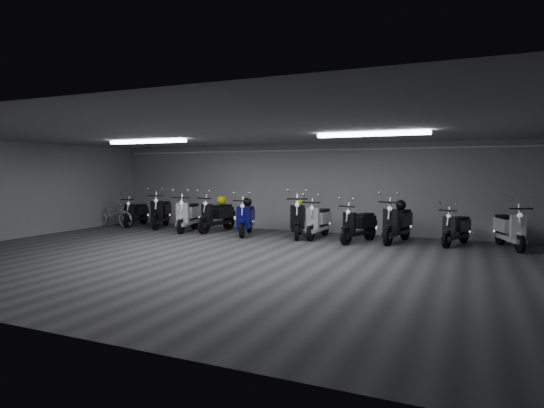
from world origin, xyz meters
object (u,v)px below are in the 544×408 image
at_px(scooter_0, 136,209).
at_px(scooter_7, 358,220).
at_px(scooter_2, 188,210).
at_px(scooter_8, 397,217).
at_px(scooter_10, 510,223).
at_px(bicycle, 113,211).
at_px(scooter_6, 318,215).
at_px(scooter_3, 217,210).
at_px(scooter_1, 161,207).
at_px(helmet_3, 247,202).
at_px(helmet_1, 299,202).
at_px(scooter_5, 298,213).
at_px(helmet_0, 222,200).
at_px(helmet_2, 401,205).
at_px(scooter_4, 246,213).
at_px(scooter_9, 456,223).

xyz_separation_m(scooter_0, scooter_7, (8.09, -0.52, 0.03)).
relative_size(scooter_2, scooter_8, 0.99).
bearing_deg(scooter_10, bicycle, 164.22).
bearing_deg(scooter_6, scooter_3, -178.07).
bearing_deg(scooter_1, helmet_3, -24.46).
relative_size(scooter_2, scooter_3, 1.02).
height_order(bicycle, helmet_1, helmet_1).
bearing_deg(scooter_3, scooter_10, 10.39).
relative_size(scooter_5, bicycle, 1.17).
distance_m(scooter_5, bicycle, 6.85).
bearing_deg(scooter_1, helmet_0, -18.44).
bearing_deg(helmet_2, scooter_5, -172.93).
xyz_separation_m(scooter_0, scooter_2, (2.51, -0.45, 0.09)).
height_order(scooter_3, scooter_7, scooter_3).
bearing_deg(scooter_2, scooter_10, -10.85).
height_order(scooter_1, scooter_7, scooter_1).
relative_size(scooter_2, scooter_7, 1.11).
xyz_separation_m(scooter_1, bicycle, (-1.74, -0.42, -0.17)).
bearing_deg(scooter_2, scooter_8, -10.94).
xyz_separation_m(scooter_3, helmet_1, (2.74, 0.19, 0.33)).
xyz_separation_m(helmet_0, helmet_1, (2.70, -0.06, 0.02)).
distance_m(scooter_6, scooter_10, 4.96).
bearing_deg(scooter_8, helmet_1, -170.80).
bearing_deg(helmet_3, scooter_6, 0.47).
relative_size(scooter_5, scooter_6, 1.09).
height_order(scooter_1, scooter_10, scooter_1).
xyz_separation_m(scooter_2, scooter_3, (0.90, 0.29, -0.01)).
distance_m(scooter_4, helmet_2, 4.55).
bearing_deg(scooter_2, bicycle, 166.51).
relative_size(scooter_8, scooter_9, 1.19).
height_order(scooter_3, scooter_8, scooter_8).
xyz_separation_m(scooter_9, helmet_3, (-6.00, -0.19, 0.39)).
xyz_separation_m(scooter_2, scooter_4, (2.10, 0.01, -0.03)).
xyz_separation_m(scooter_9, helmet_0, (-7.09, 0.10, 0.41)).
distance_m(scooter_8, scooter_10, 2.74).
distance_m(scooter_2, scooter_3, 0.95).
bearing_deg(scooter_2, helmet_1, -6.20).
bearing_deg(scooter_9, helmet_3, -156.44).
xyz_separation_m(scooter_7, scooter_9, (2.45, 0.52, -0.04)).
distance_m(scooter_0, helmet_2, 9.12).
xyz_separation_m(scooter_1, scooter_7, (6.96, -0.48, -0.08)).
distance_m(scooter_2, helmet_3, 2.06).
bearing_deg(bicycle, scooter_8, -87.99).
height_order(scooter_5, helmet_2, scooter_5).
height_order(scooter_2, helmet_3, scooter_2).
xyz_separation_m(scooter_6, bicycle, (-7.44, -0.29, -0.13)).
height_order(scooter_4, scooter_6, scooter_4).
bearing_deg(helmet_3, scooter_3, 177.98).
height_order(scooter_5, scooter_9, scooter_5).
xyz_separation_m(scooter_1, helmet_3, (3.41, -0.15, 0.27)).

